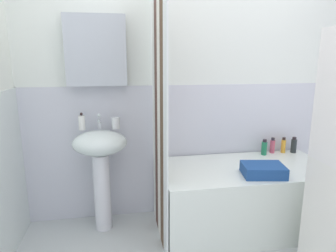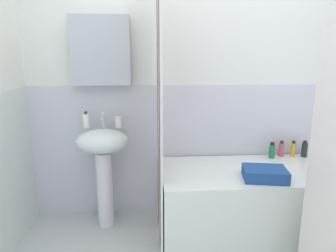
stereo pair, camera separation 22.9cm
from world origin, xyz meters
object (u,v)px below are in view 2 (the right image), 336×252
Objects in this scene: toothbrush_cup at (119,122)px; soap_dispenser at (86,121)px; conditioner_bottle at (304,149)px; lotion_bottle at (281,149)px; sink at (103,156)px; bathtub at (247,200)px; shampoo_bottle at (293,149)px; body_wash_bottle at (272,151)px; towel_folded at (265,174)px.

soap_dispenser is at bearing 179.91° from toothbrush_cup.
lotion_bottle is at bearing 172.94° from conditioner_bottle.
soap_dispenser reaches higher than sink.
sink is 9.27× the size of toothbrush_cup.
bathtub is 0.76m from conditioner_bottle.
toothbrush_cup is at bearing -178.02° from shampoo_bottle.
conditioner_bottle is at bearing 3.50° from sink.
lotion_bottle is at bearing 2.50° from toothbrush_cup.
shampoo_bottle reaches higher than bathtub.
bathtub is 9.42× the size of conditioner_bottle.
toothbrush_cup is at bearing -177.50° from lotion_bottle.
sink reaches higher than shampoo_bottle.
bathtub is (1.33, -0.25, -0.65)m from soap_dispenser.
conditioner_bottle is at bearing -9.23° from shampoo_bottle.
body_wash_bottle reaches higher than towel_folded.
conditioner_bottle reaches higher than shampoo_bottle.
body_wash_bottle is at bearing 0.81° from soap_dispenser.
conditioner_bottle is at bearing 40.86° from towel_folded.
sink is at bearing -27.60° from soap_dispenser.
toothbrush_cup is 0.30× the size of towel_folded.
shampoo_bottle is at bearing 8.28° from body_wash_bottle.
lotion_bottle is (0.41, 0.31, 0.34)m from bathtub.
toothbrush_cup is (0.13, 0.07, 0.28)m from sink.
sink is 1.81m from conditioner_bottle.
toothbrush_cup is 1.24m from towel_folded.
towel_folded is (-0.47, -0.50, -0.03)m from shampoo_bottle.
body_wash_bottle is 0.47× the size of towel_folded.
conditioner_bottle is at bearing -7.06° from lotion_bottle.
body_wash_bottle is 0.54m from towel_folded.
lotion_bottle is at bearing 21.00° from body_wash_bottle.
soap_dispenser is (-0.14, 0.07, 0.29)m from sink.
shampoo_bottle is (1.85, 0.05, -0.31)m from soap_dispenser.
toothbrush_cup is 0.62× the size of shampoo_bottle.
soap_dispenser is at bearing -178.88° from conditioner_bottle.
bathtub is at bearing -10.59° from soap_dispenser.
shampoo_bottle is at bearing 4.23° from sink.
bathtub is (1.19, -0.18, -0.36)m from sink.
soap_dispenser is 0.96× the size of lotion_bottle.
body_wash_bottle is at bearing 3.65° from sink.
toothbrush_cup is at bearing 157.85° from towel_folded.
toothbrush_cup is 1.26m from bathtub.
lotion_bottle is (-0.21, 0.03, -0.00)m from conditioner_bottle.
toothbrush_cup reaches higher than shampoo_bottle.
shampoo_bottle is at bearing 170.77° from conditioner_bottle.
towel_folded is at bearing -18.10° from soap_dispenser.
conditioner_bottle is 0.21m from lotion_bottle.
conditioner_bottle is (0.61, 0.29, 0.34)m from bathtub.
towel_folded is (-0.57, -0.49, -0.03)m from conditioner_bottle.
towel_folded reaches higher than bathtub.
soap_dispenser is at bearing -178.32° from shampoo_bottle.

